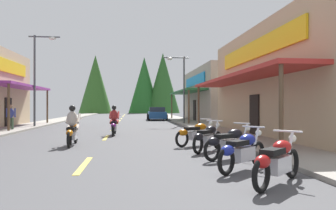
% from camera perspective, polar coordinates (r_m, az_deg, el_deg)
% --- Properties ---
extents(ground, '(10.24, 79.49, 0.10)m').
position_cam_1_polar(ground, '(25.09, -9.46, -3.77)').
color(ground, '#4C4C4F').
extents(sidewalk_left, '(2.25, 79.49, 0.12)m').
position_cam_1_polar(sidewalk_left, '(26.14, -23.29, -3.37)').
color(sidewalk_left, gray).
rests_on(sidewalk_left, ground).
extents(sidewalk_right, '(2.25, 79.49, 0.12)m').
position_cam_1_polar(sidewalk_right, '(25.55, 4.70, -3.46)').
color(sidewalk_right, gray).
rests_on(sidewalk_right, ground).
extents(centerline_dashes, '(0.16, 54.67, 0.01)m').
position_cam_1_polar(centerline_dashes, '(29.11, -9.07, -3.16)').
color(centerline_dashes, '#E0C64C').
rests_on(centerline_dashes, ground).
extents(storefront_right_near, '(8.40, 13.63, 5.56)m').
position_cam_1_polar(storefront_right_near, '(17.73, 25.46, 3.88)').
color(storefront_right_near, tan).
rests_on(storefront_right_near, ground).
extents(storefront_right_far, '(9.91, 12.32, 5.12)m').
position_cam_1_polar(storefront_right_far, '(31.63, 12.10, 1.72)').
color(storefront_right_far, gray).
rests_on(storefront_right_far, ground).
extents(streetlamp_left, '(2.12, 0.30, 6.48)m').
position_cam_1_polar(streetlamp_left, '(23.72, -22.48, 6.30)').
color(streetlamp_left, '#474C51').
rests_on(streetlamp_left, ground).
extents(streetlamp_right, '(2.12, 0.30, 5.61)m').
position_cam_1_polar(streetlamp_right, '(25.76, 2.19, 4.69)').
color(streetlamp_right, '#474C51').
rests_on(streetlamp_right, ground).
extents(motorcycle_parked_right_0, '(1.66, 1.51, 1.04)m').
position_cam_1_polar(motorcycle_parked_right_0, '(6.52, 19.38, -9.49)').
color(motorcycle_parked_right_0, black).
rests_on(motorcycle_parked_right_0, ground).
extents(motorcycle_parked_right_1, '(1.69, 1.47, 1.04)m').
position_cam_1_polar(motorcycle_parked_right_1, '(7.72, 13.49, -8.03)').
color(motorcycle_parked_right_1, black).
rests_on(motorcycle_parked_right_1, ground).
extents(motorcycle_parked_right_2, '(1.89, 1.18, 1.04)m').
position_cam_1_polar(motorcycle_parked_right_2, '(9.30, 11.22, -6.67)').
color(motorcycle_parked_right_2, black).
rests_on(motorcycle_parked_right_2, ground).
extents(motorcycle_parked_right_3, '(1.44, 1.71, 1.04)m').
position_cam_1_polar(motorcycle_parked_right_3, '(10.68, 7.30, -5.82)').
color(motorcycle_parked_right_3, black).
rests_on(motorcycle_parked_right_3, ground).
extents(motorcycle_parked_right_4, '(1.87, 1.21, 1.04)m').
position_cam_1_polar(motorcycle_parked_right_4, '(12.10, 5.17, -5.15)').
color(motorcycle_parked_right_4, black).
rests_on(motorcycle_parked_right_4, ground).
extents(rider_cruising_lead, '(0.60, 2.14, 1.57)m').
position_cam_1_polar(rider_cruising_lead, '(12.63, -17.07, -4.18)').
color(rider_cruising_lead, black).
rests_on(rider_cruising_lead, ground).
extents(rider_cruising_trailing, '(0.60, 2.14, 1.57)m').
position_cam_1_polar(rider_cruising_trailing, '(16.56, -9.83, -3.21)').
color(rider_cruising_trailing, black).
rests_on(rider_cruising_trailing, ground).
extents(pedestrian_browsing, '(0.57, 0.27, 1.61)m').
position_cam_1_polar(pedestrian_browsing, '(21.05, -26.79, -1.79)').
color(pedestrian_browsing, '#3F593F').
rests_on(pedestrian_browsing, ground).
extents(parked_car_curbside, '(2.13, 4.33, 1.40)m').
position_cam_1_polar(parked_car_curbside, '(33.63, -2.06, -1.59)').
color(parked_car_curbside, '#1E4C8C').
rests_on(parked_car_curbside, ground).
extents(treeline_backdrop, '(21.22, 10.83, 12.66)m').
position_cam_1_polar(treeline_backdrop, '(65.44, -6.52, 3.66)').
color(treeline_backdrop, '#225D23').
rests_on(treeline_backdrop, ground).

